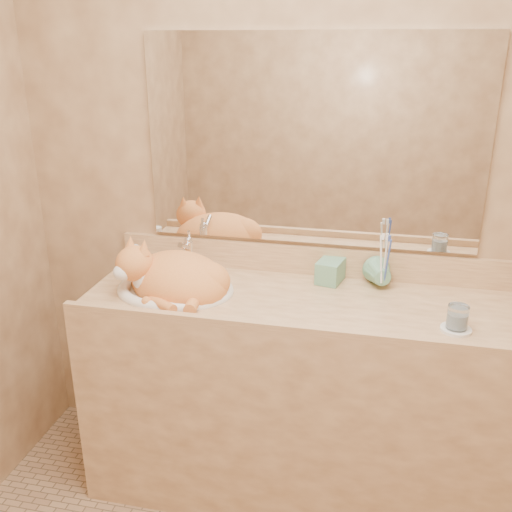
% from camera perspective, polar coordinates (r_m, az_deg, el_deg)
% --- Properties ---
extents(wall_back, '(2.40, 0.02, 2.50)m').
position_cam_1_polar(wall_back, '(2.26, 5.47, 7.77)').
color(wall_back, brown).
rests_on(wall_back, ground).
extents(vanity_counter, '(1.60, 0.55, 0.85)m').
position_cam_1_polar(vanity_counter, '(2.34, 3.88, -13.86)').
color(vanity_counter, '#9A6D45').
rests_on(vanity_counter, floor).
extents(mirror, '(1.30, 0.02, 0.80)m').
position_cam_1_polar(mirror, '(2.22, 5.55, 11.22)').
color(mirror, white).
rests_on(mirror, wall_back).
extents(sink_basin, '(0.51, 0.45, 0.14)m').
position_cam_1_polar(sink_basin, '(2.20, -8.14, -1.81)').
color(sink_basin, white).
rests_on(sink_basin, vanity_counter).
extents(faucet, '(0.06, 0.13, 0.17)m').
position_cam_1_polar(faucet, '(2.34, -6.72, 0.14)').
color(faucet, silver).
rests_on(faucet, vanity_counter).
extents(cat, '(0.51, 0.47, 0.23)m').
position_cam_1_polar(cat, '(2.19, -8.37, -1.97)').
color(cat, orange).
rests_on(cat, sink_basin).
extents(soap_dispenser, '(0.11, 0.11, 0.20)m').
position_cam_1_polar(soap_dispenser, '(2.21, 6.99, -0.72)').
color(soap_dispenser, '#66A481').
rests_on(soap_dispenser, vanity_counter).
extents(toothbrush_cup, '(0.14, 0.14, 0.10)m').
position_cam_1_polar(toothbrush_cup, '(2.23, 12.58, -2.29)').
color(toothbrush_cup, '#66A481').
rests_on(toothbrush_cup, vanity_counter).
extents(toothbrushes, '(0.04, 0.04, 0.24)m').
position_cam_1_polar(toothbrushes, '(2.20, 12.76, -0.18)').
color(toothbrushes, white).
rests_on(toothbrushes, toothbrush_cup).
extents(saucer, '(0.10, 0.10, 0.01)m').
position_cam_1_polar(saucer, '(2.02, 19.35, -6.94)').
color(saucer, white).
rests_on(saucer, vanity_counter).
extents(water_glass, '(0.07, 0.07, 0.08)m').
position_cam_1_polar(water_glass, '(2.00, 19.51, -5.78)').
color(water_glass, silver).
rests_on(water_glass, saucer).
extents(lotion_bottle, '(0.05, 0.05, 0.12)m').
position_cam_1_polar(lotion_bottle, '(2.41, -12.13, -0.30)').
color(lotion_bottle, white).
rests_on(lotion_bottle, vanity_counter).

